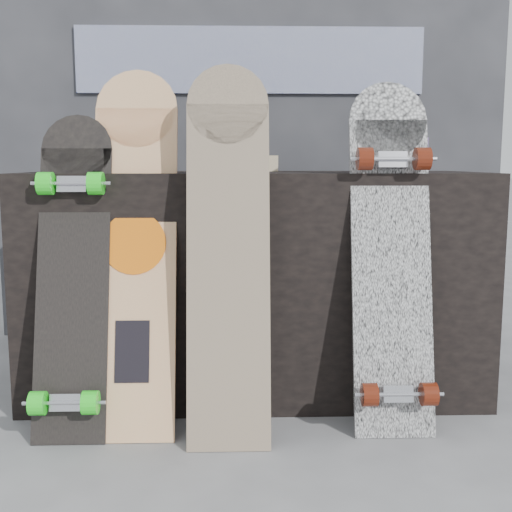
{
  "coord_description": "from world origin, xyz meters",
  "views": [
    {
      "loc": [
        -0.06,
        -1.81,
        0.84
      ],
      "look_at": [
        -0.0,
        0.2,
        0.54
      ],
      "focal_mm": 45.0,
      "sensor_mm": 36.0,
      "label": 1
    }
  ],
  "objects_px": {
    "vendor_table": "(255,282)",
    "longboard_cascadia": "(392,250)",
    "longboard_celtic": "(228,242)",
    "skateboard_dark": "(73,269)",
    "longboard_geisha": "(135,238)"
  },
  "relations": [
    {
      "from": "vendor_table",
      "to": "longboard_cascadia",
      "type": "height_order",
      "value": "longboard_cascadia"
    },
    {
      "from": "longboard_celtic",
      "to": "longboard_cascadia",
      "type": "distance_m",
      "value": 0.51
    },
    {
      "from": "longboard_celtic",
      "to": "longboard_cascadia",
      "type": "xyz_separation_m",
      "value": [
        0.51,
        0.07,
        -0.04
      ]
    },
    {
      "from": "vendor_table",
      "to": "longboard_cascadia",
      "type": "bearing_deg",
      "value": -39.88
    },
    {
      "from": "longboard_geisha",
      "to": "longboard_celtic",
      "type": "xyz_separation_m",
      "value": [
        0.3,
        -0.11,
        0.0
      ]
    },
    {
      "from": "vendor_table",
      "to": "longboard_geisha",
      "type": "relative_size",
      "value": 1.41
    },
    {
      "from": "longboard_celtic",
      "to": "skateboard_dark",
      "type": "distance_m",
      "value": 0.49
    },
    {
      "from": "vendor_table",
      "to": "longboard_geisha",
      "type": "distance_m",
      "value": 0.53
    },
    {
      "from": "longboard_geisha",
      "to": "longboard_cascadia",
      "type": "distance_m",
      "value": 0.8
    },
    {
      "from": "longboard_celtic",
      "to": "longboard_cascadia",
      "type": "bearing_deg",
      "value": 8.1
    },
    {
      "from": "longboard_geisha",
      "to": "skateboard_dark",
      "type": "xyz_separation_m",
      "value": [
        -0.19,
        -0.05,
        -0.09
      ]
    },
    {
      "from": "longboard_cascadia",
      "to": "skateboard_dark",
      "type": "xyz_separation_m",
      "value": [
        -0.99,
        -0.0,
        -0.06
      ]
    },
    {
      "from": "longboard_celtic",
      "to": "vendor_table",
      "type": "bearing_deg",
      "value": 77.81
    },
    {
      "from": "vendor_table",
      "to": "longboard_celtic",
      "type": "xyz_separation_m",
      "value": [
        -0.09,
        -0.42,
        0.2
      ]
    },
    {
      "from": "vendor_table",
      "to": "longboard_cascadia",
      "type": "xyz_separation_m",
      "value": [
        0.42,
        -0.35,
        0.16
      ]
    }
  ]
}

